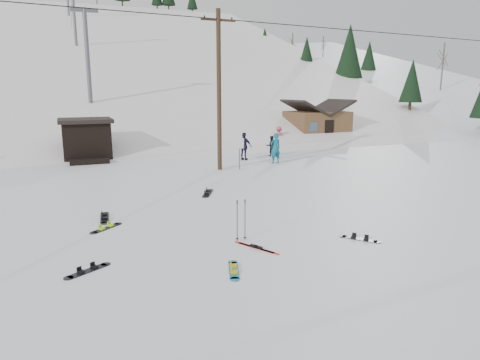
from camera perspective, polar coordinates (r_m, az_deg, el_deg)
name	(u,v)px	position (r m, az deg, el deg)	size (l,w,h in m)	color
ground	(323,260)	(12.33, 10.98, -10.38)	(200.00, 200.00, 0.00)	white
ski_slope	(115,203)	(66.87, -16.29, -2.91)	(60.00, 75.00, 45.00)	white
ridge_right	(346,182)	(75.84, 13.96, -0.27)	(34.00, 85.00, 36.00)	white
treeline_right	(371,121)	(66.84, 17.12, 7.48)	(20.00, 60.00, 10.00)	black
treeline_crest	(94,112)	(95.78, -18.84, 8.58)	(50.00, 6.00, 10.00)	black
utility_pole	(219,89)	(24.91, -2.82, 12.06)	(2.00, 0.26, 9.00)	#3A2819
trail_sign	(240,148)	(25.14, -0.05, 4.28)	(0.50, 0.09, 1.85)	#595B60
lift_hut	(86,139)	(30.60, -19.79, 5.13)	(3.40, 4.10, 2.75)	black
lift_tower_near	(87,50)	(39.65, -19.72, 15.97)	(2.20, 0.36, 8.00)	#595B60
lift_tower_mid	(74,9)	(60.29, -21.30, 20.49)	(2.20, 0.36, 8.00)	#595B60
cabin	(317,125)	(39.84, 10.19, 7.25)	(5.39, 4.40, 3.77)	brown
hero_snowboard	(234,270)	(11.42, -0.84, -11.88)	(0.59, 1.27, 0.09)	teal
hero_skis	(256,247)	(12.92, 2.19, -8.97)	(0.85, 1.51, 0.09)	red
ski_poles	(241,220)	(13.38, 0.15, -5.30)	(0.36, 0.10, 1.31)	black
board_scatter_a	(88,270)	(12.06, -19.65, -11.29)	(1.20, 0.79, 0.09)	black
board_scatter_b	(105,218)	(16.53, -17.61, -4.81)	(0.42, 1.61, 0.11)	black
board_scatter_c	(106,228)	(15.35, -17.41, -6.09)	(1.14, 0.97, 0.10)	black
board_scatter_d	(360,239)	(14.15, 15.67, -7.54)	(0.92, 1.10, 0.09)	black
board_scatter_f	(208,193)	(19.52, -4.33, -1.72)	(0.92, 1.49, 0.11)	black
skier_teal	(275,148)	(27.43, 4.74, 4.25)	(0.71, 0.47, 1.94)	#0C617B
skier_dark	(271,146)	(30.41, 4.18, 4.54)	(0.70, 0.55, 1.44)	black
skier_pink	(279,136)	(35.74, 5.19, 5.81)	(1.07, 0.61, 1.65)	#BC4251
skier_navy	(244,146)	(28.58, 0.57, 4.52)	(1.09, 0.45, 1.86)	#191639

